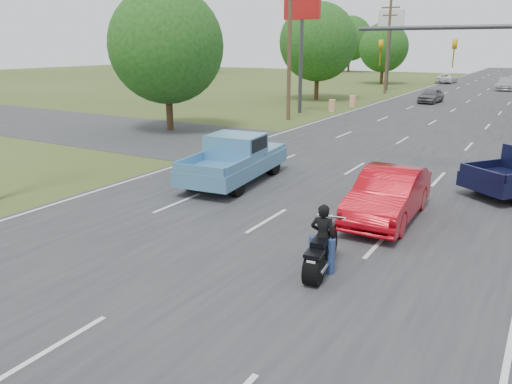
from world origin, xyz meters
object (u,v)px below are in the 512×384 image
Objects in this scene: blue_pickup at (236,158)px; distant_car_silver at (506,84)px; motorcycle at (321,253)px; rider at (322,241)px; distant_car_grey at (431,96)px; distant_car_white at (447,78)px; red_convertible at (388,195)px.

blue_pickup is 1.14× the size of distant_car_silver.
distant_car_silver is at bearing 83.03° from motorcycle.
distant_car_grey is at bearing -89.60° from rider.
distant_car_silver is at bearing 136.91° from distant_car_white.
red_convertible is 6.78m from blue_pickup.
rider is 0.31× the size of distant_car_silver.
motorcycle is 1.46× the size of rider.
distant_car_white is (-9.44, 66.51, -0.15)m from rider.
distant_car_white is (-9.69, 61.91, -0.13)m from red_convertible.
motorcycle is 39.77m from distant_car_grey.
distant_car_silver reaches higher than distant_car_grey.
distant_car_white is at bearing 86.60° from blue_pickup.
blue_pickup reaches higher than red_convertible.
red_convertible is 1.00× the size of distant_car_white.
blue_pickup reaches higher than distant_car_white.
red_convertible is 35.20m from distant_car_grey.
distant_car_white is (-8.36, 8.32, -0.09)m from distant_car_silver.
rider reaches higher than distant_car_silver.
rider is at bearing 99.86° from distant_car_white.
rider is 67.18m from distant_car_white.
red_convertible is 4.68m from motorcycle.
motorcycle is at bearing -94.55° from red_convertible.
rider is 8.79m from blue_pickup.
distant_car_white is (-3.61, 27.24, -0.01)m from distant_car_grey.
motorcycle is 0.46× the size of distant_car_silver.
red_convertible is 62.66m from distant_car_white.
rider is 0.34× the size of distant_car_white.
distant_car_grey reaches higher than distant_car_white.
blue_pickup is 33.22m from distant_car_grey.
blue_pickup is 1.49× the size of distant_car_grey.
distant_car_silver is (-1.09, 58.19, -0.06)m from rider.
blue_pickup reaches higher than distant_car_silver.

